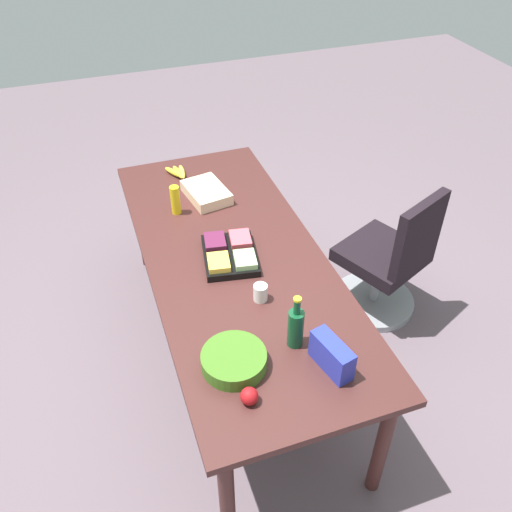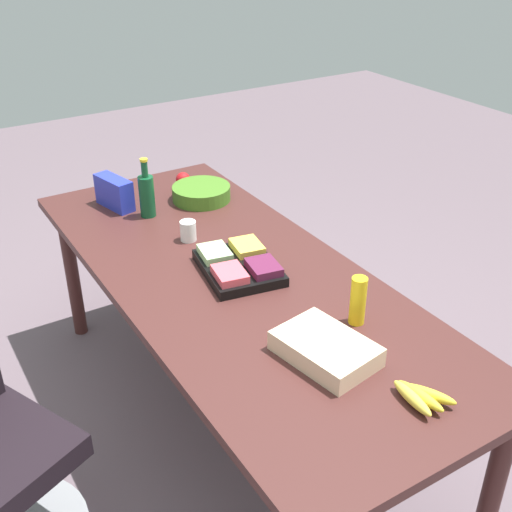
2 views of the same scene
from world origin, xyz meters
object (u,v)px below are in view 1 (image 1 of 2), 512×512
conference_table (235,267)px  paper_cup (260,293)px  fruit_platter (230,254)px  banana_bunch (178,172)px  sheet_cake (206,193)px  salad_bowl (234,360)px  office_chair (387,267)px  chip_bag_blue (332,355)px  wine_bottle (296,327)px  mustard_bottle (175,200)px  apple_red (249,396)px

conference_table → paper_cup: (-0.36, -0.02, 0.12)m
fruit_platter → banana_bunch: bearing=4.4°
conference_table → paper_cup: bearing=-176.5°
sheet_cake → salad_bowl: size_ratio=1.11×
office_chair → fruit_platter: size_ratio=2.37×
conference_table → salad_bowl: 0.76m
fruit_platter → chip_bag_blue: bearing=-167.1°
office_chair → wine_bottle: size_ratio=3.35×
mustard_bottle → salad_bowl: mustard_bottle is taller
conference_table → wine_bottle: bearing=-174.0°
mustard_bottle → conference_table: bearing=-158.3°
paper_cup → office_chair: bearing=-67.7°
sheet_cake → banana_bunch: sheet_cake is taller
conference_table → fruit_platter: 0.11m
conference_table → fruit_platter: (-0.01, 0.03, 0.11)m
wine_bottle → salad_bowl: size_ratio=0.99×
paper_cup → sheet_cake: size_ratio=0.28×
mustard_bottle → paper_cup: mustard_bottle is taller
sheet_cake → mustard_bottle: bearing=115.6°
chip_bag_blue → conference_table: bearing=11.1°
conference_table → office_chair: office_chair is taller
chip_bag_blue → fruit_platter: 0.87m
fruit_platter → paper_cup: paper_cup is taller
conference_table → mustard_bottle: mustard_bottle is taller
office_chair → wine_bottle: (-0.74, 0.97, 0.53)m
conference_table → sheet_cake: (0.62, -0.01, 0.11)m
chip_bag_blue → banana_bunch: (1.79, 0.27, -0.05)m
office_chair → chip_bag_blue: (-0.92, 0.88, 0.49)m
chip_bag_blue → sheet_cake: bearing=6.1°
banana_bunch → fruit_platter: bearing=-175.6°
banana_bunch → wine_bottle: (-1.62, -0.17, 0.08)m
paper_cup → banana_bunch: bearing=5.3°
chip_bag_blue → paper_cup: chip_bag_blue is taller
conference_table → banana_bunch: size_ratio=12.70×
paper_cup → sheet_cake: (0.98, 0.01, -0.01)m
conference_table → sheet_cake: size_ratio=7.21×
office_chair → wine_bottle: 1.33m
sheet_cake → wine_bottle: (-1.30, -0.06, 0.07)m
chip_bag_blue → salad_bowl: chip_bag_blue is taller
office_chair → salad_bowl: 1.56m
paper_cup → sheet_cake: bearing=0.7°
mustard_bottle → fruit_platter: (-0.52, -0.18, -0.06)m
apple_red → paper_cup: paper_cup is taller
paper_cup → salad_bowl: bearing=145.0°
banana_bunch → office_chair: bearing=-127.3°
apple_red → banana_bunch: 1.85m
fruit_platter → sheet_cake: fruit_platter is taller
conference_table → chip_bag_blue: chip_bag_blue is taller
mustard_bottle → wine_bottle: (-1.20, -0.28, 0.02)m
conference_table → wine_bottle: 0.71m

